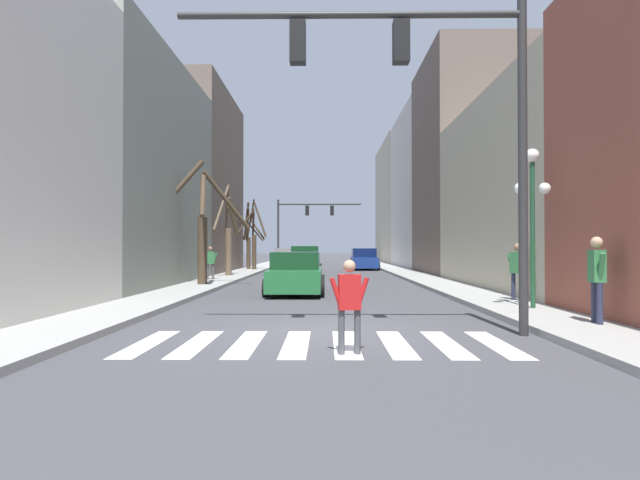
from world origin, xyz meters
TOP-DOWN VIEW (x-y plane):
  - ground_plane at (0.00, 0.00)m, footprint 240.00×240.00m
  - sidewalk_left at (-5.25, 0.00)m, footprint 2.01×90.00m
  - sidewalk_right at (5.25, 0.00)m, footprint 2.01×90.00m
  - building_row_left at (-9.25, 12.00)m, footprint 6.00×33.95m
  - building_row_right at (9.25, 25.36)m, footprint 6.00×56.97m
  - crosswalk_stripes at (0.00, -1.35)m, footprint 6.75×2.60m
  - traffic_signal_near at (2.05, -0.47)m, footprint 6.96×0.28m
  - traffic_signal_far at (-1.83, 32.59)m, footprint 7.24×0.28m
  - street_lamp_right_corner at (5.52, 2.76)m, footprint 0.95×0.36m
  - car_driving_toward_lane at (-1.21, 21.69)m, footprint 2.09×4.41m
  - car_parked_left_mid at (3.03, 27.94)m, footprint 2.18×4.11m
  - car_parked_left_far at (-3.06, 29.78)m, footprint 2.13×4.10m
  - car_parked_left_near at (-1.02, 8.30)m, footprint 2.14×4.49m
  - pedestrian_on_right_sidewalk at (-5.62, 14.25)m, footprint 0.68×0.33m
  - pedestrian_on_left_sidewalk at (0.47, -2.23)m, footprint 0.66×0.24m
  - pedestrian_crossing_street at (5.84, 4.64)m, footprint 0.48×0.66m
  - pedestrian_waiting_at_curb at (5.77, 0.15)m, footprint 0.31×0.78m
  - street_tree_left_mid at (-5.41, 17.88)m, footprint 0.90×3.36m
  - street_tree_right_mid at (-5.23, 11.03)m, footprint 3.91×3.06m
  - street_tree_right_near at (-5.53, 26.14)m, footprint 1.83×2.28m
  - street_tree_right_far at (-5.12, 25.39)m, footprint 2.22×1.87m

SIDE VIEW (x-z plane):
  - ground_plane at x=0.00m, z-range 0.00..0.00m
  - crosswalk_stripes at x=0.00m, z-range 0.00..0.01m
  - sidewalk_left at x=-5.25m, z-range 0.00..0.15m
  - sidewalk_right at x=5.25m, z-range 0.00..0.15m
  - car_parked_left_near at x=-1.02m, z-range -0.05..1.51m
  - car_parked_left_mid at x=3.03m, z-range -0.05..1.59m
  - car_parked_left_far at x=-3.06m, z-range -0.06..1.60m
  - car_driving_toward_lane at x=-1.21m, z-range -0.07..1.73m
  - pedestrian_on_left_sidewalk at x=0.47m, z-range 0.14..1.68m
  - pedestrian_on_right_sidewalk at x=-5.62m, z-range 0.30..1.92m
  - pedestrian_crossing_street at x=5.84m, z-range 0.31..2.02m
  - pedestrian_waiting_at_curb at x=5.77m, z-range 0.32..2.13m
  - street_tree_right_near at x=-5.53m, z-range -0.10..4.79m
  - street_tree_left_mid at x=-5.41m, z-range -0.19..4.95m
  - street_tree_right_far at x=-5.12m, z-range -0.12..4.94m
  - street_tree_right_mid at x=-5.23m, z-range -0.02..5.37m
  - street_lamp_right_corner at x=5.52m, z-range 1.02..5.21m
  - traffic_signal_far at x=-1.83m, z-range 1.35..7.19m
  - traffic_signal_near at x=2.05m, z-range 1.53..8.31m
  - building_row_left at x=-9.25m, z-range -0.77..11.18m
  - building_row_right at x=9.25m, z-range -0.96..12.57m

